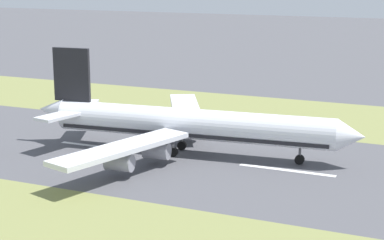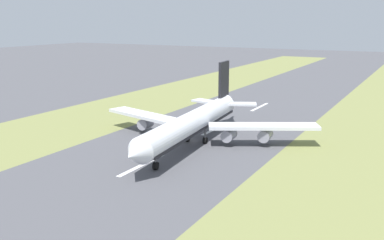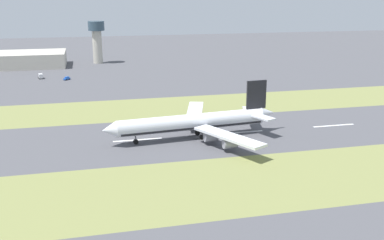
% 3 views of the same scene
% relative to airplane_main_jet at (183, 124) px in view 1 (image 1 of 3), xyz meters
% --- Properties ---
extents(ground_plane, '(800.00, 800.00, 0.00)m').
position_rel_airplane_main_jet_xyz_m(ground_plane, '(2.33, -1.67, -6.02)').
color(ground_plane, '#4C4C51').
extents(grass_median_west, '(40.00, 600.00, 0.01)m').
position_rel_airplane_main_jet_xyz_m(grass_median_west, '(-42.67, -1.67, -6.02)').
color(grass_median_west, olive).
rests_on(grass_median_west, ground).
extents(centreline_dash_mid, '(1.20, 18.00, 0.01)m').
position_rel_airplane_main_jet_xyz_m(centreline_dash_mid, '(2.33, -18.10, -6.01)').
color(centreline_dash_mid, silver).
rests_on(centreline_dash_mid, ground).
extents(centreline_dash_far, '(1.20, 18.00, 0.01)m').
position_rel_airplane_main_jet_xyz_m(centreline_dash_far, '(2.33, 21.90, -6.01)').
color(centreline_dash_far, silver).
rests_on(centreline_dash_far, ground).
extents(airplane_main_jet, '(63.83, 67.22, 20.20)m').
position_rel_airplane_main_jet_xyz_m(airplane_main_jet, '(0.00, 0.00, 0.00)').
color(airplane_main_jet, silver).
rests_on(airplane_main_jet, ground).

